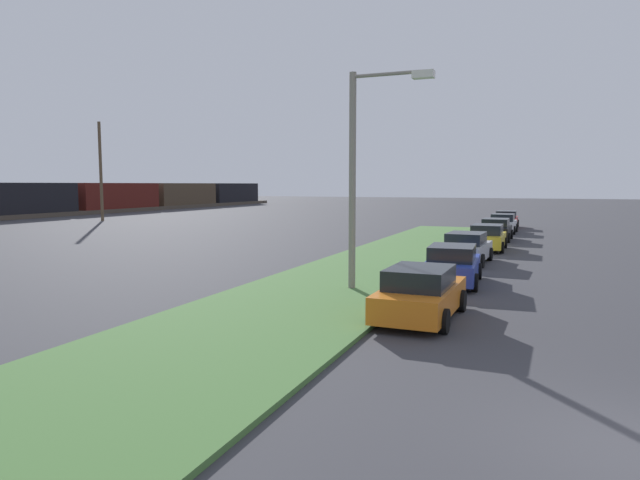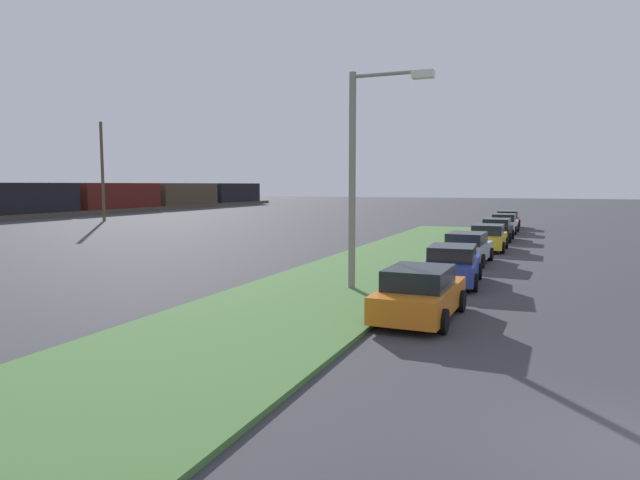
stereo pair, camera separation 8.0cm
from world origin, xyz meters
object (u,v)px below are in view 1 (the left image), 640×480
(parked_car_silver, at_px, (466,248))
(parked_car_red, at_px, (506,220))
(parked_car_black, at_px, (496,230))
(distant_utility_pole, at_px, (101,172))
(parked_car_white, at_px, (503,224))
(parked_car_orange, at_px, (421,294))
(streetlight, at_px, (362,165))
(parked_car_yellow, at_px, (487,238))
(parked_car_blue, at_px, (452,265))

(parked_car_silver, relative_size, parked_car_red, 1.01)
(parked_car_black, relative_size, distant_utility_pole, 0.43)
(parked_car_white, bearing_deg, parked_car_orange, -179.39)
(parked_car_red, height_order, distant_utility_pole, distant_utility_pole)
(parked_car_silver, relative_size, streetlight, 0.58)
(parked_car_black, relative_size, parked_car_red, 1.00)
(parked_car_yellow, relative_size, distant_utility_pole, 0.43)
(parked_car_silver, relative_size, parked_car_black, 1.01)
(streetlight, bearing_deg, parked_car_red, -4.95)
(parked_car_white, height_order, streetlight, streetlight)
(parked_car_blue, bearing_deg, parked_car_red, -3.41)
(parked_car_black, bearing_deg, distant_utility_pole, 81.99)
(distant_utility_pole, bearing_deg, parked_car_white, -89.46)
(parked_car_blue, height_order, streetlight, streetlight)
(parked_car_silver, bearing_deg, parked_car_blue, -174.99)
(parked_car_red, bearing_deg, parked_car_orange, 178.83)
(parked_car_orange, distance_m, parked_car_red, 35.34)
(parked_car_black, height_order, parked_car_red, same)
(parked_car_black, bearing_deg, parked_car_blue, -179.88)
(parked_car_blue, bearing_deg, parked_car_yellow, -4.01)
(parked_car_orange, relative_size, parked_car_yellow, 1.01)
(parked_car_black, xyz_separation_m, parked_car_red, (11.60, 0.06, 0.00))
(parked_car_white, xyz_separation_m, streetlight, (-26.83, 2.88, 3.67))
(parked_car_orange, height_order, streetlight, streetlight)
(parked_car_orange, distance_m, parked_car_white, 30.02)
(parked_car_black, height_order, distant_utility_pole, distant_utility_pole)
(parked_car_silver, xyz_separation_m, parked_car_white, (18.18, -0.42, 0.00))
(parked_car_yellow, bearing_deg, parked_car_black, -0.01)
(parked_car_red, bearing_deg, parked_car_yellow, 179.14)
(parked_car_orange, relative_size, streetlight, 0.58)
(parked_car_blue, height_order, parked_car_white, same)
(parked_car_orange, relative_size, parked_car_red, 1.00)
(parked_car_silver, xyz_separation_m, parked_car_black, (11.91, -0.39, 0.00))
(parked_car_silver, height_order, parked_car_black, same)
(parked_car_red, distance_m, streetlight, 32.48)
(parked_car_black, bearing_deg, parked_car_orange, -179.67)
(parked_car_orange, distance_m, parked_car_blue, 5.93)
(parked_car_blue, distance_m, parked_car_white, 24.09)
(parked_car_black, bearing_deg, parked_car_white, 0.29)
(parked_car_white, bearing_deg, parked_car_yellow, -179.21)
(parked_car_yellow, bearing_deg, parked_car_white, -0.21)
(parked_car_black, xyz_separation_m, parked_car_white, (6.27, -0.03, 0.00))
(parked_car_orange, xyz_separation_m, parked_car_black, (23.75, -0.12, 0.00))
(parked_car_silver, xyz_separation_m, parked_car_yellow, (5.86, -0.40, 0.00))
(parked_car_white, bearing_deg, streetlight, 174.78)
(parked_car_yellow, height_order, parked_car_red, same)
(parked_car_silver, bearing_deg, streetlight, 166.87)
(parked_car_blue, xyz_separation_m, parked_car_black, (17.82, -0.15, 0.00))
(parked_car_orange, distance_m, parked_car_yellow, 17.70)
(parked_car_red, relative_size, distant_utility_pole, 0.43)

